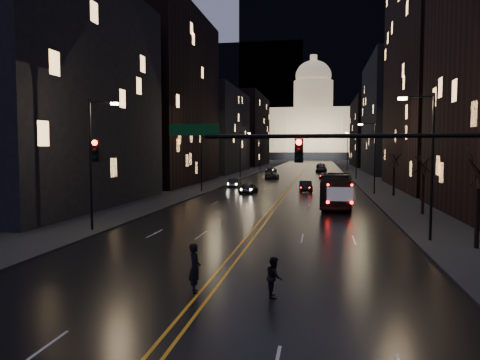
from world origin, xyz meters
The scene contains 37 objects.
ground centered at (0.00, 0.00, 0.00)m, with size 900.00×900.00×0.00m, color black.
road centered at (0.00, 130.00, 0.01)m, with size 20.00×320.00×0.02m, color black.
sidewalk_left centered at (-14.00, 130.00, 0.08)m, with size 8.00×320.00×0.16m, color black.
sidewalk_right centered at (14.00, 130.00, 0.08)m, with size 8.00×320.00×0.16m, color black.
center_line centered at (0.00, 130.00, 0.03)m, with size 0.62×320.00×0.01m, color orange.
building_left_near centered at (-21.00, 22.00, 11.00)m, with size 12.00×28.00×22.00m, color black.
building_left_mid centered at (-21.00, 54.00, 14.00)m, with size 12.00×30.00×28.00m, color black.
building_left_far centered at (-21.00, 92.00, 10.00)m, with size 12.00×34.00×20.00m, color black.
building_left_dist centered at (-21.00, 140.00, 12.00)m, with size 12.00×40.00×24.00m, color black.
building_right_tall centered at (21.00, 50.00, 19.00)m, with size 12.00×30.00×38.00m, color black.
building_right_mid centered at (21.00, 92.00, 13.00)m, with size 12.00×34.00×26.00m, color black.
building_right_dist centered at (21.00, 140.00, 11.00)m, with size 12.00×40.00×22.00m, color black.
mountain_ridge centered at (40.00, 380.00, 65.00)m, with size 520.00×60.00×130.00m, color black.
capitol centered at (0.00, 250.00, 17.15)m, with size 90.00×50.00×58.50m.
traffic_signal centered at (5.91, 0.00, 5.10)m, with size 17.29×0.45×7.00m.
streetlamp_right_near centered at (10.81, 10.00, 5.08)m, with size 2.13×0.25×9.00m.
streetlamp_left_near centered at (-10.81, 10.00, 5.08)m, with size 2.13×0.25×9.00m.
streetlamp_right_mid centered at (10.81, 40.00, 5.08)m, with size 2.13×0.25×9.00m.
streetlamp_left_mid centered at (-10.81, 40.00, 5.08)m, with size 2.13×0.25×9.00m.
streetlamp_right_far centered at (10.81, 70.00, 5.08)m, with size 2.13×0.25×9.00m.
streetlamp_left_far centered at (-10.81, 70.00, 5.08)m, with size 2.13×0.25×9.00m.
streetlamp_right_dist centered at (10.81, 100.00, 5.08)m, with size 2.13×0.25×9.00m.
streetlamp_left_dist centered at (-10.81, 100.00, 5.08)m, with size 2.13×0.25×9.00m.
tree_right_near centered at (13.00, 8.00, 4.53)m, with size 2.40×2.40×6.65m.
tree_right_mid centered at (13.00, 22.00, 4.53)m, with size 2.40×2.40×6.65m.
tree_right_far centered at (13.00, 38.00, 4.53)m, with size 2.40×2.40×6.65m.
bus centered at (6.06, 27.24, 1.61)m, with size 2.71×11.56×3.22m, color black.
oncoming_car_a centered at (-4.61, 39.02, 0.73)m, with size 1.72×4.29×1.46m, color black.
oncoming_car_b centered at (-7.99, 47.78, 0.69)m, with size 1.46×4.19×1.38m, color black.
oncoming_car_c centered at (-4.59, 68.45, 0.68)m, with size 2.27×4.91×1.37m, color black.
oncoming_car_d centered at (-7.32, 92.48, 0.74)m, with size 2.08×5.12×1.49m, color black.
receding_car_a centered at (2.50, 42.87, 0.73)m, with size 1.54×4.41×1.45m, color black.
receding_car_b centered at (4.97, 69.84, 0.65)m, with size 1.52×3.79×1.29m, color black.
receding_car_c centered at (4.66, 94.15, 0.82)m, with size 2.29×5.62×1.63m, color black.
receding_car_d centered at (4.51, 125.23, 0.74)m, with size 2.45×5.31×1.47m, color black.
pedestrian_a centered at (-0.45, -2.00, 0.98)m, with size 0.72×0.47×1.97m, color black.
pedestrian_b centered at (2.69, -2.00, 0.78)m, with size 0.76×0.42×1.56m, color black.
Camera 1 is at (4.38, -19.56, 5.66)m, focal length 35.00 mm.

